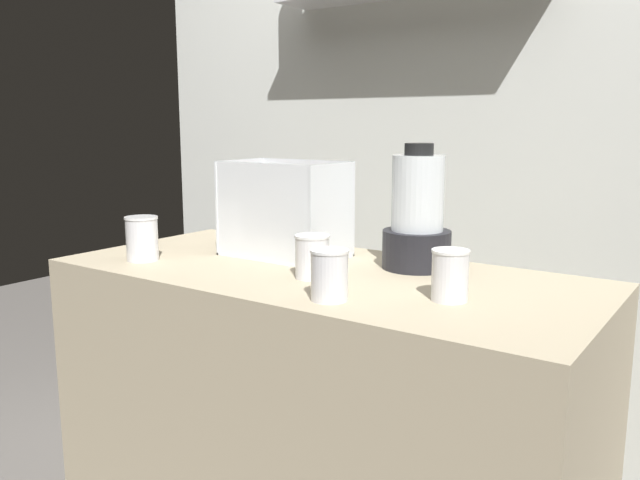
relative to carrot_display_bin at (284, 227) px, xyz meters
name	(u,v)px	position (x,y,z in m)	size (l,w,h in m)	color
counter	(320,433)	(0.20, -0.10, -0.53)	(1.40, 0.64, 0.90)	tan
back_wall_unit	(446,126)	(0.19, 0.67, 0.28)	(2.60, 0.24, 2.50)	silver
carrot_display_bin	(284,227)	(0.00, 0.00, 0.00)	(0.33, 0.21, 0.27)	white
blender_pitcher	(417,219)	(0.38, 0.07, 0.05)	(0.18, 0.18, 0.32)	black
juice_cup_pomegranate_far_left	(142,240)	(-0.28, -0.28, -0.03)	(0.09, 0.09, 0.12)	white
juice_cup_carrot_left	(312,259)	(0.22, -0.18, -0.04)	(0.09, 0.09, 0.11)	white
juice_cup_carrot_middle	(329,278)	(0.37, -0.32, -0.04)	(0.08, 0.08, 0.11)	white
juice_cup_carrot_right	(450,279)	(0.58, -0.18, -0.04)	(0.08, 0.08, 0.11)	white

